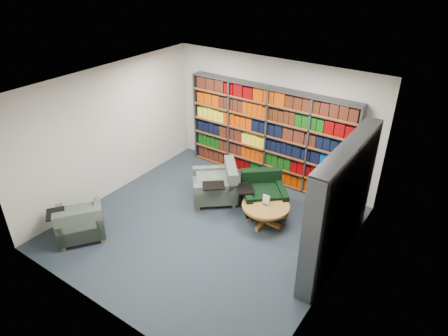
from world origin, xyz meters
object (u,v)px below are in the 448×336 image
Objects in this scene: chair_teal_left at (219,185)px; chair_teal_front at (80,224)px; chair_green_right at (263,195)px; coffee_table at (266,209)px.

chair_teal_left reaches higher than chair_teal_front.
chair_green_right is at bearing 14.93° from chair_teal_left.
chair_teal_front is (-1.35, -2.55, -0.03)m from chair_teal_left.
chair_green_right reaches higher than coffee_table.
chair_teal_left is 1.07× the size of chair_green_right.
chair_green_right is 1.03× the size of chair_teal_front.
chair_green_right reaches higher than chair_teal_front.
coffee_table is (0.32, -0.45, 0.04)m from chair_green_right.
chair_teal_left reaches higher than coffee_table.
chair_green_right is 1.29× the size of coffee_table.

